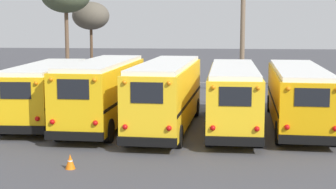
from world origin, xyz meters
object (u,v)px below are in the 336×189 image
object	(u,v)px
utility_pole	(243,31)
bare_tree_0	(91,16)
school_bus_0	(47,91)
traffic_cone	(70,162)
school_bus_3	(233,95)
school_bus_4	(298,94)
school_bus_1	(103,91)
school_bus_2	(167,93)

from	to	relation	value
utility_pole	bare_tree_0	xyz separation A→B (m)	(-13.04, 6.88, 1.19)
school_bus_0	traffic_cone	distance (m)	9.52
school_bus_3	school_bus_4	size ratio (longest dim) A/B	0.93
school_bus_1	school_bus_2	bearing A→B (deg)	-5.89
school_bus_3	bare_tree_0	bearing A→B (deg)	120.92
school_bus_1	school_bus_0	bearing A→B (deg)	162.96
school_bus_0	school_bus_3	world-z (taller)	school_bus_3
school_bus_0	school_bus_1	bearing A→B (deg)	-17.04
school_bus_3	traffic_cone	world-z (taller)	school_bus_3
school_bus_0	bare_tree_0	xyz separation A→B (m)	(-2.28, 19.09, 4.13)
utility_pole	bare_tree_0	size ratio (longest dim) A/B	1.27
school_bus_0	utility_pole	distance (m)	16.53
utility_pole	bare_tree_0	bearing A→B (deg)	152.17
school_bus_2	bare_tree_0	xyz separation A→B (m)	(-8.77, 20.42, 3.99)
school_bus_2	school_bus_4	distance (m)	6.62
utility_pole	school_bus_1	bearing A→B (deg)	-119.65
school_bus_0	bare_tree_0	bearing A→B (deg)	96.81
school_bus_1	utility_pole	xyz separation A→B (m)	(7.51, 13.20, 2.79)
school_bus_1	utility_pole	size ratio (longest dim) A/B	1.08
school_bus_0	school_bus_2	size ratio (longest dim) A/B	0.92
school_bus_4	traffic_cone	distance (m)	12.68
school_bus_3	traffic_cone	xyz separation A→B (m)	(-6.00, -7.65, -1.43)
school_bus_4	traffic_cone	xyz separation A→B (m)	(-9.25, -8.56, -1.38)
school_bus_3	bare_tree_0	xyz separation A→B (m)	(-12.02, 20.08, 4.09)
school_bus_2	school_bus_3	size ratio (longest dim) A/B	1.01
school_bus_3	utility_pole	size ratio (longest dim) A/B	1.14
school_bus_1	bare_tree_0	distance (m)	21.20
school_bus_4	school_bus_0	bearing A→B (deg)	179.63
school_bus_4	bare_tree_0	distance (m)	24.86
school_bus_2	school_bus_3	world-z (taller)	school_bus_2
school_bus_3	utility_pole	bearing A→B (deg)	85.60
school_bus_1	school_bus_4	xyz separation A→B (m)	(9.75, 0.91, -0.16)
traffic_cone	utility_pole	bearing A→B (deg)	71.40
school_bus_3	school_bus_4	xyz separation A→B (m)	(3.25, 0.91, -0.05)
traffic_cone	school_bus_4	bearing A→B (deg)	42.79
school_bus_3	traffic_cone	size ratio (longest dim) A/B	19.15
school_bus_4	bare_tree_0	bearing A→B (deg)	128.54
utility_pole	bare_tree_0	world-z (taller)	utility_pole
school_bus_1	traffic_cone	world-z (taller)	school_bus_1
school_bus_1	traffic_cone	bearing A→B (deg)	-86.27
school_bus_0	bare_tree_0	distance (m)	19.66
school_bus_2	traffic_cone	world-z (taller)	school_bus_2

